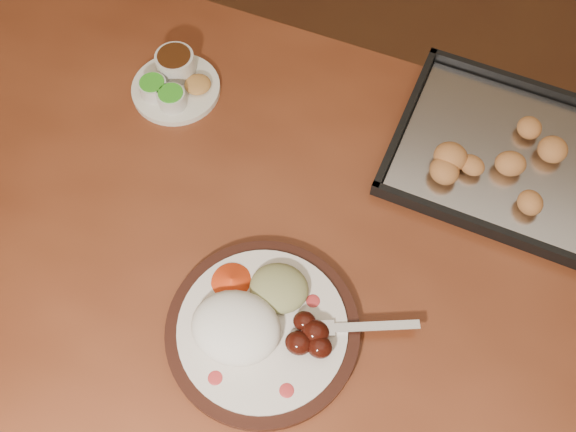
% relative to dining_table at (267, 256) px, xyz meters
% --- Properties ---
extents(ground, '(4.00, 4.00, 0.00)m').
position_rel_dining_table_xyz_m(ground, '(0.18, 0.21, -0.65)').
color(ground, brown).
rests_on(ground, ground).
extents(dining_table, '(1.58, 1.05, 0.75)m').
position_rel_dining_table_xyz_m(dining_table, '(0.00, 0.00, 0.00)').
color(dining_table, brown).
rests_on(dining_table, ground).
extents(dinner_plate, '(0.38, 0.30, 0.07)m').
position_rel_dining_table_xyz_m(dinner_plate, '(0.04, -0.16, 0.12)').
color(dinner_plate, black).
rests_on(dinner_plate, dining_table).
extents(condiment_saucer, '(0.17, 0.17, 0.06)m').
position_rel_dining_table_xyz_m(condiment_saucer, '(-0.26, 0.24, 0.12)').
color(condiment_saucer, silver).
rests_on(condiment_saucer, dining_table).
extents(baking_tray, '(0.50, 0.39, 0.05)m').
position_rel_dining_table_xyz_m(baking_tray, '(0.40, 0.26, 0.11)').
color(baking_tray, black).
rests_on(baking_tray, dining_table).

